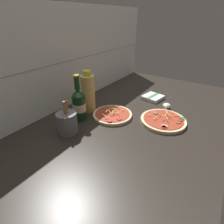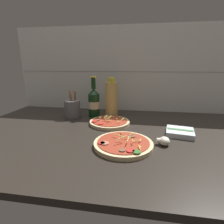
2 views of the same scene
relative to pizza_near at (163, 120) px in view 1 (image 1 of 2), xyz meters
The scene contains 9 objects.
counter_slab 13.75cm from the pizza_near, 100.04° to the left, with size 160.00×90.00×2.50cm.
tile_backsplash 64.58cm from the pizza_near, 92.30° to the left, with size 160.00×1.13×60.00cm.
pizza_near is the anchor object (origin of this frame).
pizza_far 28.36cm from the pizza_near, 111.03° to the left, with size 22.39×22.39×4.74cm.
beer_bottle 46.61cm from the pizza_near, 119.40° to the left, with size 7.16×7.16×25.32cm.
oil_bottle 45.33cm from the pizza_near, 105.27° to the left, with size 8.06×8.06×24.53cm.
mushroom_left 16.94cm from the pizza_near, 12.97° to the left, with size 5.31×5.05×3.54cm.
utensil_crock 50.66cm from the pizza_near, 134.67° to the left, with size 9.75×9.75×17.35cm.
dish_towel 30.34cm from the pizza_near, 32.78° to the left, with size 14.26×13.86×2.56cm.
Camera 1 is at (-80.42, -35.33, 53.24)cm, focal length 28.00 mm.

